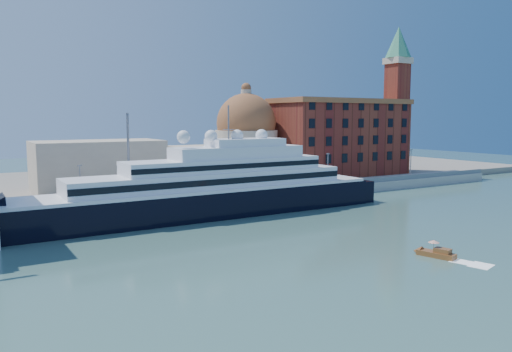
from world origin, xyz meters
TOP-DOWN VIEW (x-y plane):
  - ground at (0.00, 0.00)m, footprint 400.00×400.00m
  - quay at (0.00, 34.00)m, footprint 180.00×10.00m
  - land at (0.00, 75.00)m, footprint 260.00×72.00m
  - quay_fence at (0.00, 29.50)m, footprint 180.00×0.10m
  - superyacht at (-10.66, 23.00)m, footprint 86.25×11.96m
  - service_barge at (-32.43, 20.95)m, footprint 11.29×3.96m
  - water_taxi at (7.32, -20.86)m, footprint 3.09×5.51m
  - warehouse at (52.00, 52.00)m, footprint 43.00×19.00m
  - campanile at (76.00, 52.00)m, footprint 8.40×8.40m
  - church at (6.39, 57.72)m, footprint 66.00×18.00m
  - lamp_posts at (-12.67, 32.27)m, footprint 120.80×2.40m

SIDE VIEW (x-z plane):
  - ground at x=0.00m, z-range 0.00..0.00m
  - water_taxi at x=7.32m, z-range -0.65..1.84m
  - service_barge at x=-32.43m, z-range -0.54..1.99m
  - land at x=0.00m, z-range 0.00..2.00m
  - quay at x=0.00m, z-range 0.00..2.50m
  - quay_fence at x=0.00m, z-range 2.50..3.70m
  - superyacht at x=-10.66m, z-range -8.44..17.34m
  - lamp_posts at x=-12.67m, z-range 0.84..18.84m
  - church at x=6.39m, z-range -1.84..23.66m
  - warehouse at x=52.00m, z-range 2.16..25.41m
  - campanile at x=76.00m, z-range 5.26..52.26m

